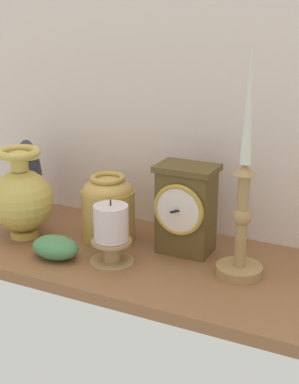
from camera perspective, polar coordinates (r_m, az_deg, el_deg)
name	(u,v)px	position (r cm, az deg, el deg)	size (l,w,h in cm)	color
ground_plane	(147,261)	(114.25, -0.30, -7.19)	(100.00, 36.00, 2.40)	brown
back_wall	(185,85)	(120.66, 3.68, 10.96)	(120.00, 2.00, 65.00)	silver
mantel_clock	(186,209)	(112.24, 3.77, -1.74)	(12.15, 10.35, 18.66)	brown
candlestick_tall_center	(243,209)	(102.50, 9.62, -1.79)	(8.92, 8.92, 43.03)	#A37D4A
brass_vase_bulbous	(22,198)	(123.03, -13.10, -0.58)	(13.72, 13.72, 20.11)	gold
brass_vase_jar	(108,207)	(119.36, -4.29, -1.51)	(11.65, 11.65, 14.59)	tan
pillar_candle_front	(111,232)	(108.89, -3.98, -4.19)	(8.93, 8.93, 13.25)	tan
tall_ceramic_vase	(28,178)	(134.61, -12.44, 1.42)	(6.54, 6.54, 19.06)	#2E323F
ivy_sprig	(55,247)	(113.66, -9.72, -5.67)	(10.20, 7.14, 4.60)	#4A8451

